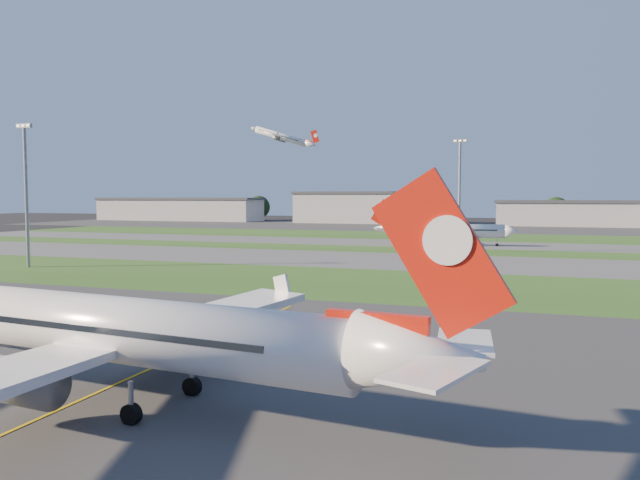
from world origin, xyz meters
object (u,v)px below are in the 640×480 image
at_px(airliner_parked, 119,331).
at_px(airliner_taxiing, 448,231).
at_px(light_mast_west, 26,185).
at_px(light_mast_centre, 459,188).

relative_size(airliner_parked, airliner_taxiing, 1.16).
bearing_deg(light_mast_west, airliner_parked, -42.21).
bearing_deg(airliner_parked, airliner_taxiing, 94.58).
height_order(light_mast_west, light_mast_centre, same).
distance_m(airliner_taxiing, light_mast_west, 100.45).
relative_size(airliner_taxiing, light_mast_centre, 1.35).
height_order(airliner_taxiing, light_mast_centre, light_mast_centre).
bearing_deg(light_mast_centre, airliner_parked, -93.87).
xyz_separation_m(light_mast_west, light_mast_centre, (70.00, 56.00, 0.00)).
distance_m(airliner_parked, light_mast_west, 84.87).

